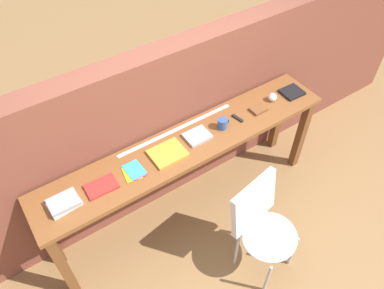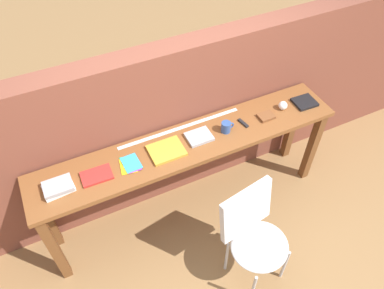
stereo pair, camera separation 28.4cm
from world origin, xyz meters
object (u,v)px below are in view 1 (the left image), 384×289
chair_white_moulded (264,225)px  book_repair_rightmost (292,92)px  magazine_cycling (101,186)px  book_open_centre (168,153)px  book_stack_leftmost (64,203)px  mug (223,124)px  pamphlet_pile_colourful (133,171)px  sports_ball_small (272,97)px  multitool_folded (238,118)px  leather_journal_brown (258,109)px

chair_white_moulded → book_repair_rightmost: size_ratio=4.83×
magazine_cycling → book_open_centre: bearing=2.1°
chair_white_moulded → book_stack_leftmost: size_ratio=4.15×
mug → chair_white_moulded: bearing=-100.8°
book_open_centre → book_repair_rightmost: same height
pamphlet_pile_colourful → sports_ball_small: (1.36, 0.03, 0.03)m
book_stack_leftmost → book_open_centre: 0.81m
mug → multitool_folded: mug is taller
magazine_cycling → multitool_folded: bearing=2.3°
pamphlet_pile_colourful → leather_journal_brown: leather_journal_brown is taller
leather_journal_brown → sports_ball_small: 0.19m
pamphlet_pile_colourful → sports_ball_small: sports_ball_small is taller
sports_ball_small → book_open_centre: bearing=-178.8°
book_stack_leftmost → book_repair_rightmost: 2.09m
sports_ball_small → leather_journal_brown: bearing=-170.5°
mug → book_stack_leftmost: bearing=-180.0°
book_stack_leftmost → magazine_cycling: 0.27m
book_stack_leftmost → sports_ball_small: (1.88, 0.03, 0.01)m
book_open_centre → mug: bearing=-0.6°
magazine_cycling → book_stack_leftmost: bearing=-178.5°
book_open_centre → pamphlet_pile_colourful: bearing=-179.6°
book_stack_leftmost → book_repair_rightmost: bearing=0.1°
multitool_folded → book_repair_rightmost: bearing=-0.8°
book_repair_rightmost → leather_journal_brown: bearing=-176.5°
chair_white_moulded → mug: 0.84m
chair_white_moulded → multitool_folded: multitool_folded is taller
magazine_cycling → sports_ball_small: bearing=2.7°
book_stack_leftmost → book_repair_rightmost: (2.09, 0.00, -0.02)m
multitool_folded → pamphlet_pile_colourful: bearing=-179.3°
book_stack_leftmost → sports_ball_small: 1.88m
magazine_cycling → sports_ball_small: sports_ball_small is taller
chair_white_moulded → pamphlet_pile_colourful: 1.05m
mug → sports_ball_small: size_ratio=1.50×
book_stack_leftmost → leather_journal_brown: size_ratio=1.65×
book_open_centre → mug: 0.51m
book_stack_leftmost → mug: bearing=0.0°
leather_journal_brown → book_repair_rightmost: same height
magazine_cycling → book_repair_rightmost: book_repair_rightmost is taller
magazine_cycling → leather_journal_brown: size_ratio=1.68×
sports_ball_small → book_repair_rightmost: size_ratio=0.40×
chair_white_moulded → book_open_centre: book_open_centre is taller
chair_white_moulded → book_repair_rightmost: book_repair_rightmost is taller
magazine_cycling → leather_journal_brown: leather_journal_brown is taller
leather_journal_brown → multitool_folded: bearing=175.4°
book_stack_leftmost → sports_ball_small: size_ratio=2.92×
pamphlet_pile_colourful → magazine_cycling: bearing=-179.8°
magazine_cycling → multitool_folded: 1.22m
book_stack_leftmost → multitool_folded: 1.49m
pamphlet_pile_colourful → book_open_centre: size_ratio=0.72×
pamphlet_pile_colourful → sports_ball_small: 1.36m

